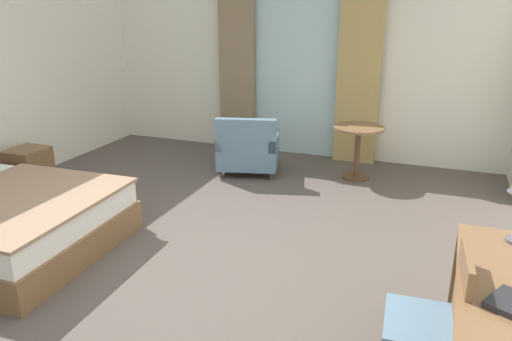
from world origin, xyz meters
TOP-DOWN VIEW (x-y plane):
  - ground at (0.00, 0.00)m, footprint 6.59×7.85m
  - wall_back at (0.00, 3.66)m, footprint 6.19×0.12m
  - balcony_glass_door at (0.03, 3.58)m, footprint 1.39×0.02m
  - curtain_panel_left at (-0.89, 3.48)m, footprint 0.55×0.10m
  - curtain_panel_right at (0.94, 3.48)m, footprint 0.59×0.10m
  - nightstand at (-2.60, 0.93)m, footprint 0.41×0.46m
  - desk_chair at (2.20, -0.84)m, footprint 0.45×0.50m
  - armchair_by_window at (-0.29, 2.42)m, footprint 0.94×0.86m
  - round_cafe_table at (1.11, 2.76)m, footprint 0.64×0.64m

SIDE VIEW (x-z plane):
  - ground at x=0.00m, z-range -0.10..0.00m
  - nightstand at x=-2.60m, z-range 0.00..0.51m
  - armchair_by_window at x=-0.29m, z-range -0.08..0.73m
  - round_cafe_table at x=1.11m, z-range 0.16..0.86m
  - desk_chair at x=2.20m, z-range 0.05..0.97m
  - balcony_glass_door at x=0.03m, z-range 0.00..2.48m
  - curtain_panel_left at x=-0.89m, z-range 0.00..2.59m
  - curtain_panel_right at x=0.94m, z-range 0.00..2.59m
  - wall_back at x=0.00m, z-range 0.00..2.82m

